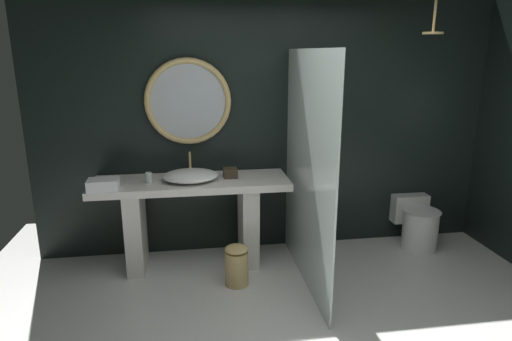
{
  "coord_description": "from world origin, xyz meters",
  "views": [
    {
      "loc": [
        -0.83,
        -2.54,
        2.05
      ],
      "look_at": [
        -0.31,
        0.89,
        1.11
      ],
      "focal_mm": 30.84,
      "sensor_mm": 36.0,
      "label": 1
    }
  ],
  "objects_px": {
    "tissue_box": "(230,173)",
    "round_wall_mirror": "(188,102)",
    "waste_bin": "(237,265)",
    "folded_hand_towel": "(103,184)",
    "vessel_sink": "(190,176)",
    "toilet": "(417,224)",
    "rain_shower_head": "(433,30)",
    "tumbler_cup": "(149,178)"
  },
  "relations": [
    {
      "from": "tissue_box",
      "to": "waste_bin",
      "type": "bearing_deg",
      "value": -90.33
    },
    {
      "from": "rain_shower_head",
      "to": "tissue_box",
      "type": "bearing_deg",
      "value": 172.12
    },
    {
      "from": "waste_bin",
      "to": "rain_shower_head",
      "type": "bearing_deg",
      "value": 8.02
    },
    {
      "from": "waste_bin",
      "to": "toilet",
      "type": "bearing_deg",
      "value": 14.59
    },
    {
      "from": "waste_bin",
      "to": "tumbler_cup",
      "type": "bearing_deg",
      "value": 150.41
    },
    {
      "from": "toilet",
      "to": "waste_bin",
      "type": "distance_m",
      "value": 2.09
    },
    {
      "from": "round_wall_mirror",
      "to": "rain_shower_head",
      "type": "distance_m",
      "value": 2.35
    },
    {
      "from": "tumbler_cup",
      "to": "folded_hand_towel",
      "type": "distance_m",
      "value": 0.41
    },
    {
      "from": "vessel_sink",
      "to": "waste_bin",
      "type": "bearing_deg",
      "value": -49.41
    },
    {
      "from": "round_wall_mirror",
      "to": "toilet",
      "type": "distance_m",
      "value": 2.75
    },
    {
      "from": "rain_shower_head",
      "to": "toilet",
      "type": "relative_size",
      "value": 0.54
    },
    {
      "from": "folded_hand_towel",
      "to": "vessel_sink",
      "type": "bearing_deg",
      "value": 12.02
    },
    {
      "from": "vessel_sink",
      "to": "toilet",
      "type": "distance_m",
      "value": 2.49
    },
    {
      "from": "tumbler_cup",
      "to": "round_wall_mirror",
      "type": "relative_size",
      "value": 0.12
    },
    {
      "from": "toilet",
      "to": "round_wall_mirror",
      "type": "bearing_deg",
      "value": 174.52
    },
    {
      "from": "tissue_box",
      "to": "waste_bin",
      "type": "distance_m",
      "value": 0.88
    },
    {
      "from": "vessel_sink",
      "to": "tissue_box",
      "type": "height_order",
      "value": "vessel_sink"
    },
    {
      "from": "rain_shower_head",
      "to": "vessel_sink",
      "type": "bearing_deg",
      "value": 175.13
    },
    {
      "from": "tumbler_cup",
      "to": "rain_shower_head",
      "type": "relative_size",
      "value": 0.34
    },
    {
      "from": "vessel_sink",
      "to": "tissue_box",
      "type": "bearing_deg",
      "value": 9.46
    },
    {
      "from": "folded_hand_towel",
      "to": "round_wall_mirror",
      "type": "bearing_deg",
      "value": 31.54
    },
    {
      "from": "tumbler_cup",
      "to": "tissue_box",
      "type": "xyz_separation_m",
      "value": [
        0.77,
        0.07,
        -0.01
      ]
    },
    {
      "from": "rain_shower_head",
      "to": "toilet",
      "type": "distance_m",
      "value": 2.01
    },
    {
      "from": "round_wall_mirror",
      "to": "folded_hand_towel",
      "type": "xyz_separation_m",
      "value": [
        -0.77,
        -0.47,
        -0.66
      ]
    },
    {
      "from": "waste_bin",
      "to": "round_wall_mirror",
      "type": "bearing_deg",
      "value": 116.52
    },
    {
      "from": "tissue_box",
      "to": "rain_shower_head",
      "type": "relative_size",
      "value": 0.46
    },
    {
      "from": "tissue_box",
      "to": "folded_hand_towel",
      "type": "distance_m",
      "value": 1.17
    },
    {
      "from": "vessel_sink",
      "to": "waste_bin",
      "type": "xyz_separation_m",
      "value": [
        0.38,
        -0.45,
        -0.73
      ]
    },
    {
      "from": "tumbler_cup",
      "to": "rain_shower_head",
      "type": "bearing_deg",
      "value": -3.93
    },
    {
      "from": "tumbler_cup",
      "to": "folded_hand_towel",
      "type": "xyz_separation_m",
      "value": [
        -0.38,
        -0.15,
        -0.0
      ]
    },
    {
      "from": "vessel_sink",
      "to": "folded_hand_towel",
      "type": "height_order",
      "value": "vessel_sink"
    },
    {
      "from": "toilet",
      "to": "folded_hand_towel",
      "type": "bearing_deg",
      "value": -175.6
    },
    {
      "from": "tissue_box",
      "to": "round_wall_mirror",
      "type": "xyz_separation_m",
      "value": [
        -0.38,
        0.25,
        0.67
      ]
    },
    {
      "from": "toilet",
      "to": "vessel_sink",
      "type": "bearing_deg",
      "value": -178.09
    },
    {
      "from": "waste_bin",
      "to": "folded_hand_towel",
      "type": "xyz_separation_m",
      "value": [
        -1.15,
        0.28,
        0.73
      ]
    },
    {
      "from": "round_wall_mirror",
      "to": "rain_shower_head",
      "type": "bearing_deg",
      "value": -12.75
    },
    {
      "from": "rain_shower_head",
      "to": "tumbler_cup",
      "type": "bearing_deg",
      "value": 176.07
    },
    {
      "from": "vessel_sink",
      "to": "rain_shower_head",
      "type": "bearing_deg",
      "value": -4.87
    },
    {
      "from": "toilet",
      "to": "folded_hand_towel",
      "type": "xyz_separation_m",
      "value": [
        -3.17,
        -0.24,
        0.66
      ]
    },
    {
      "from": "tissue_box",
      "to": "vessel_sink",
      "type": "bearing_deg",
      "value": -170.54
    },
    {
      "from": "tissue_box",
      "to": "round_wall_mirror",
      "type": "relative_size",
      "value": 0.16
    },
    {
      "from": "tissue_box",
      "to": "toilet",
      "type": "distance_m",
      "value": 2.12
    }
  ]
}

